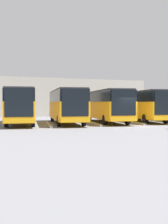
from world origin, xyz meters
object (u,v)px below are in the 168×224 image
(bus_1, at_px, (142,105))
(bus_2, at_px, (107,105))
(bus_3, at_px, (66,105))
(bus_4, at_px, (21,105))

(bus_1, bearing_deg, bus_2, 9.92)
(bus_1, xyz_separation_m, bus_3, (8.75, -0.07, 0.00))
(bus_1, xyz_separation_m, bus_2, (4.37, 0.02, 0.00))
(bus_2, distance_m, bus_3, 4.37)
(bus_1, xyz_separation_m, bus_4, (13.12, -0.68, 0.00))
(bus_2, distance_m, bus_4, 8.77)
(bus_1, relative_size, bus_4, 1.00)
(bus_4, bearing_deg, bus_1, -173.37)
(bus_2, bearing_deg, bus_1, -170.08)
(bus_2, relative_size, bus_3, 1.00)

